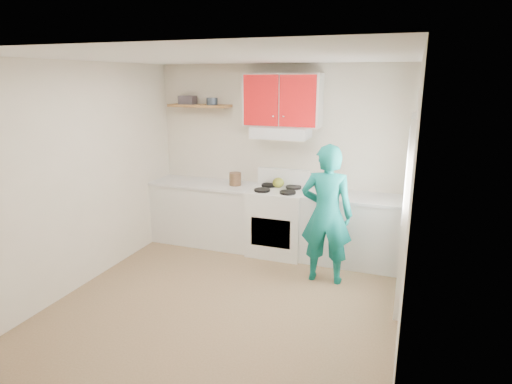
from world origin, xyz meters
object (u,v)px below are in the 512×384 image
at_px(stove, 278,221).
at_px(crock, 235,180).
at_px(person, 327,214).
at_px(tin, 212,101).
at_px(kettle, 278,183).

distance_m(stove, crock, 0.85).
height_order(stove, crock, crock).
bearing_deg(stove, person, -38.44).
bearing_deg(stove, tin, 172.01).
relative_size(tin, crock, 0.78).
bearing_deg(tin, crock, -16.69).
relative_size(tin, person, 0.09).
distance_m(stove, kettle, 0.55).
bearing_deg(person, tin, -25.86).
distance_m(tin, person, 2.35).
xyz_separation_m(kettle, person, (0.83, -0.76, -0.15)).
height_order(stove, tin, tin).
distance_m(kettle, crock, 0.62).
xyz_separation_m(tin, crock, (0.39, -0.12, -1.08)).
bearing_deg(crock, tin, 163.31).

